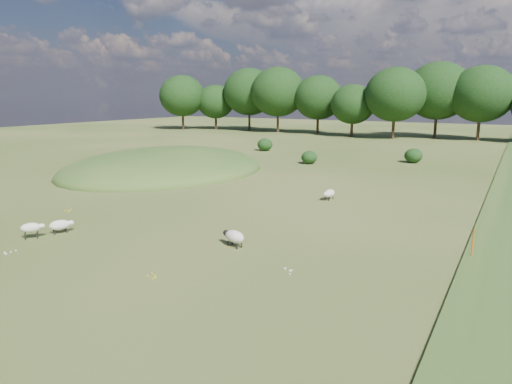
{
  "coord_description": "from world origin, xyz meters",
  "views": [
    {
      "loc": [
        15.17,
        -18.63,
        6.55
      ],
      "look_at": [
        2.0,
        4.0,
        1.0
      ],
      "focal_mm": 32.0,
      "sensor_mm": 36.0,
      "label": 1
    }
  ],
  "objects_px": {
    "sheep_1": "(234,236)",
    "sheep_2": "(329,193)",
    "marker_post": "(473,244)",
    "sheep_0": "(60,225)",
    "sheep_3": "(31,228)"
  },
  "relations": [
    {
      "from": "sheep_2",
      "to": "sheep_0",
      "type": "bearing_deg",
      "value": -25.69
    },
    {
      "from": "marker_post",
      "to": "sheep_2",
      "type": "xyz_separation_m",
      "value": [
        -8.98,
        7.07,
        -0.17
      ]
    },
    {
      "from": "sheep_1",
      "to": "sheep_3",
      "type": "distance_m",
      "value": 9.54
    },
    {
      "from": "sheep_1",
      "to": "sheep_0",
      "type": "bearing_deg",
      "value": 33.13
    },
    {
      "from": "marker_post",
      "to": "sheep_1",
      "type": "height_order",
      "value": "marker_post"
    },
    {
      "from": "sheep_1",
      "to": "sheep_2",
      "type": "height_order",
      "value": "sheep_1"
    },
    {
      "from": "sheep_0",
      "to": "sheep_3",
      "type": "bearing_deg",
      "value": -171.24
    },
    {
      "from": "sheep_3",
      "to": "marker_post",
      "type": "bearing_deg",
      "value": -30.91
    },
    {
      "from": "sheep_2",
      "to": "sheep_3",
      "type": "height_order",
      "value": "sheep_3"
    },
    {
      "from": "marker_post",
      "to": "sheep_1",
      "type": "xyz_separation_m",
      "value": [
        -9.24,
        -3.68,
        -0.13
      ]
    },
    {
      "from": "sheep_0",
      "to": "sheep_1",
      "type": "xyz_separation_m",
      "value": [
        8.34,
        2.57,
        0.05
      ]
    },
    {
      "from": "sheep_0",
      "to": "sheep_2",
      "type": "xyz_separation_m",
      "value": [
        8.6,
        13.32,
        0.01
      ]
    },
    {
      "from": "sheep_0",
      "to": "sheep_3",
      "type": "distance_m",
      "value": 1.31
    },
    {
      "from": "sheep_1",
      "to": "sheep_2",
      "type": "xyz_separation_m",
      "value": [
        0.26,
        10.75,
        -0.03
      ]
    },
    {
      "from": "sheep_0",
      "to": "sheep_3",
      "type": "height_order",
      "value": "sheep_3"
    }
  ]
}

